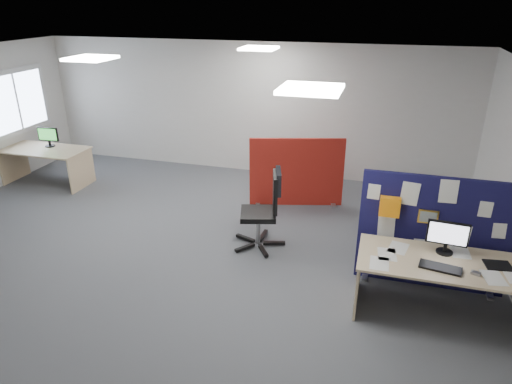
% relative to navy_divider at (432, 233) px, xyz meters
% --- Properties ---
extents(floor, '(9.00, 9.00, 0.00)m').
position_rel_navy_divider_xyz_m(floor, '(-3.46, 0.00, -0.77)').
color(floor, '#55585E').
rests_on(floor, ground).
extents(ceiling, '(9.00, 7.00, 0.02)m').
position_rel_navy_divider_xyz_m(ceiling, '(-3.46, 0.00, 1.93)').
color(ceiling, white).
rests_on(ceiling, wall_back).
extents(wall_back, '(9.00, 0.02, 2.70)m').
position_rel_navy_divider_xyz_m(wall_back, '(-3.46, 3.50, 0.58)').
color(wall_back, silver).
rests_on(wall_back, floor).
extents(window, '(0.06, 1.70, 1.30)m').
position_rel_navy_divider_xyz_m(window, '(-7.90, 2.00, 0.78)').
color(window, white).
rests_on(window, wall_left).
extents(ceiling_lights, '(4.10, 4.10, 0.04)m').
position_rel_navy_divider_xyz_m(ceiling_lights, '(-3.13, 0.67, 1.90)').
color(ceiling_lights, white).
rests_on(ceiling_lights, ceiling).
extents(navy_divider, '(1.85, 0.30, 1.53)m').
position_rel_navy_divider_xyz_m(navy_divider, '(0.00, 0.00, 0.00)').
color(navy_divider, '#100E36').
rests_on(navy_divider, floor).
extents(main_desk, '(1.95, 0.87, 0.73)m').
position_rel_navy_divider_xyz_m(main_desk, '(0.12, -0.57, -0.20)').
color(main_desk, '#D7B48A').
rests_on(main_desk, floor).
extents(monitor_main, '(0.46, 0.19, 0.40)m').
position_rel_navy_divider_xyz_m(monitor_main, '(0.12, -0.40, 0.18)').
color(monitor_main, black).
rests_on(monitor_main, main_desk).
extents(keyboard, '(0.48, 0.26, 0.02)m').
position_rel_navy_divider_xyz_m(keyboard, '(0.04, -0.77, -0.03)').
color(keyboard, black).
rests_on(keyboard, main_desk).
extents(mouse, '(0.11, 0.09, 0.03)m').
position_rel_navy_divider_xyz_m(mouse, '(0.40, -0.79, -0.03)').
color(mouse, gray).
rests_on(mouse, main_desk).
extents(paper_tray, '(0.31, 0.26, 0.01)m').
position_rel_navy_divider_xyz_m(paper_tray, '(0.67, -0.54, -0.03)').
color(paper_tray, black).
rests_on(paper_tray, main_desk).
extents(red_divider, '(1.63, 0.48, 1.25)m').
position_rel_navy_divider_xyz_m(red_divider, '(-2.12, 2.01, -0.16)').
color(red_divider, maroon).
rests_on(red_divider, floor).
extents(second_desk, '(1.67, 0.83, 0.73)m').
position_rel_navy_divider_xyz_m(second_desk, '(-7.14, 1.70, -0.22)').
color(second_desk, '#D7B48A').
rests_on(second_desk, floor).
extents(monitor_second, '(0.43, 0.19, 0.39)m').
position_rel_navy_divider_xyz_m(monitor_second, '(-7.12, 1.83, 0.17)').
color(monitor_second, black).
rests_on(monitor_second, second_desk).
extents(office_chair, '(0.80, 0.77, 1.21)m').
position_rel_navy_divider_xyz_m(office_chair, '(-2.26, 0.42, -0.09)').
color(office_chair, black).
rests_on(office_chair, floor).
extents(desk_papers, '(1.64, 0.82, 0.00)m').
position_rel_navy_divider_xyz_m(desk_papers, '(0.02, -0.63, -0.04)').
color(desk_papers, white).
rests_on(desk_papers, main_desk).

